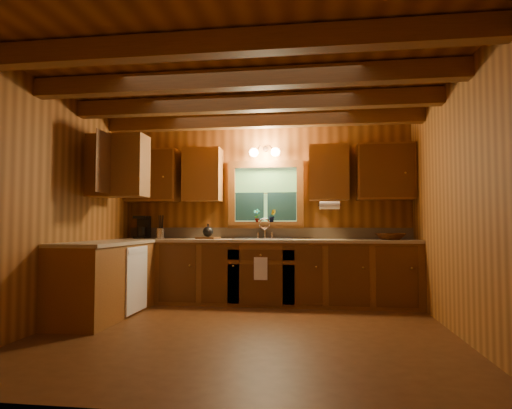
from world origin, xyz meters
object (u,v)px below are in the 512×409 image
at_px(cutting_board, 208,238).
at_px(wicker_basket, 390,236).
at_px(coffee_maker, 143,227).
at_px(sink, 264,242).

relative_size(cutting_board, wicker_basket, 0.83).
xyz_separation_m(coffee_maker, wicker_basket, (3.55, -0.12, -0.12)).
distance_m(coffee_maker, cutting_board, 1.04).
height_order(coffee_maker, wicker_basket, coffee_maker).
xyz_separation_m(sink, coffee_maker, (-1.83, 0.09, 0.21)).
height_order(coffee_maker, cutting_board, coffee_maker).
distance_m(coffee_maker, wicker_basket, 3.56).
relative_size(coffee_maker, wicker_basket, 0.92).
bearing_deg(sink, wicker_basket, -1.00).
height_order(sink, wicker_basket, sink).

